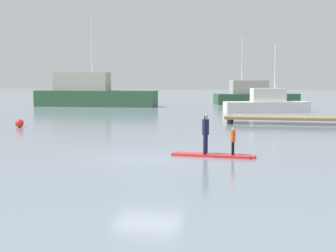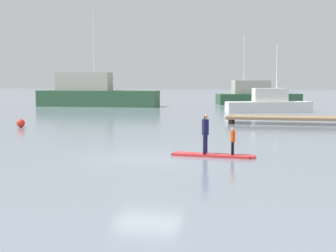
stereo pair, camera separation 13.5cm
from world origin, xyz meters
TOP-DOWN VIEW (x-y plane):
  - ground_plane at (0.00, 0.00)m, footprint 240.00×240.00m
  - paddleboard_near at (2.34, 0.94)m, footprint 3.22×0.84m
  - paddler_adult at (2.04, 0.96)m, footprint 0.29×0.48m
  - paddler_child_solo at (3.09, 0.89)m, footprint 0.20×0.38m
  - fishing_boat_white_large at (-14.22, 33.18)m, footprint 12.91×3.37m
  - motor_boat_small_navy at (4.08, 27.57)m, footprint 7.66×3.96m
  - trawler_grey_distant at (2.51, 41.49)m, footprint 9.99×5.65m
  - floating_dock at (8.30, 15.93)m, footprint 13.64×2.40m
  - mooring_buoy_near at (-10.51, 10.08)m, footprint 0.51×0.51m

SIDE VIEW (x-z plane):
  - ground_plane at x=0.00m, z-range 0.00..0.00m
  - paddleboard_near at x=2.34m, z-range 0.00..0.10m
  - mooring_buoy_near at x=-10.51m, z-range 0.00..0.51m
  - floating_dock at x=8.30m, z-range 0.15..0.63m
  - paddler_child_solo at x=3.09m, z-range 0.16..1.20m
  - motor_boat_small_navy at x=4.08m, z-range -2.24..3.72m
  - paddler_adult at x=2.04m, z-range 0.21..1.72m
  - trawler_grey_distant at x=2.51m, z-range -2.95..4.92m
  - fishing_boat_white_large at x=-14.22m, z-range -3.72..6.34m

